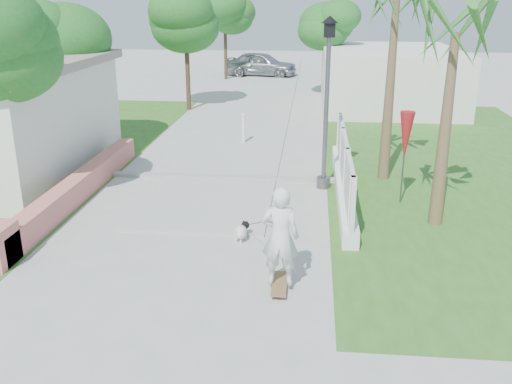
# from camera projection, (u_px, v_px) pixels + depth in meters

# --- Properties ---
(ground) EXTENTS (90.00, 90.00, 0.00)m
(ground) POSITION_uv_depth(u_px,v_px,m) (168.00, 278.00, 10.46)
(ground) COLOR #B7B7B2
(ground) RESTS_ON ground
(path_strip) EXTENTS (3.20, 36.00, 0.06)m
(path_strip) POSITION_uv_depth(u_px,v_px,m) (263.00, 95.00, 29.25)
(path_strip) COLOR #B7B7B2
(path_strip) RESTS_ON ground
(curb) EXTENTS (6.50, 0.25, 0.10)m
(curb) POSITION_uv_depth(u_px,v_px,m) (220.00, 177.00, 16.08)
(curb) COLOR #999993
(curb) RESTS_ON ground
(grass_left) EXTENTS (8.00, 20.00, 0.01)m
(grass_left) POSITION_uv_depth(u_px,v_px,m) (18.00, 154.00, 18.63)
(grass_left) COLOR #35611E
(grass_left) RESTS_ON ground
(grass_right) EXTENTS (8.00, 20.00, 0.01)m
(grass_right) POSITION_uv_depth(u_px,v_px,m) (457.00, 165.00, 17.33)
(grass_right) COLOR #35611E
(grass_right) RESTS_ON ground
(pink_wall) EXTENTS (0.45, 8.20, 0.80)m
(pink_wall) POSITION_uv_depth(u_px,v_px,m) (71.00, 193.00, 14.00)
(pink_wall) COLOR #CB6A68
(pink_wall) RESTS_ON ground
(lattice_fence) EXTENTS (0.35, 7.00, 1.50)m
(lattice_fence) POSITION_uv_depth(u_px,v_px,m) (344.00, 174.00, 14.67)
(lattice_fence) COLOR white
(lattice_fence) RESTS_ON ground
(building_right) EXTENTS (6.00, 8.00, 2.60)m
(building_right) POSITION_uv_depth(u_px,v_px,m) (388.00, 77.00, 26.40)
(building_right) COLOR silver
(building_right) RESTS_ON ground
(street_lamp) EXTENTS (0.44, 0.44, 4.44)m
(street_lamp) POSITION_uv_depth(u_px,v_px,m) (327.00, 98.00, 14.57)
(street_lamp) COLOR #59595E
(street_lamp) RESTS_ON ground
(bollard) EXTENTS (0.14, 0.14, 1.09)m
(bollard) POSITION_uv_depth(u_px,v_px,m) (243.00, 128.00, 19.65)
(bollard) COLOR white
(bollard) RESTS_ON ground
(patio_umbrella) EXTENTS (0.36, 0.36, 2.30)m
(patio_umbrella) POSITION_uv_depth(u_px,v_px,m) (406.00, 137.00, 13.69)
(patio_umbrella) COLOR #59595E
(patio_umbrella) RESTS_ON ground
(tree_left_mid) EXTENTS (3.20, 3.20, 4.85)m
(tree_left_mid) POSITION_uv_depth(u_px,v_px,m) (57.00, 43.00, 17.79)
(tree_left_mid) COLOR #4C3826
(tree_left_mid) RESTS_ON ground
(tree_path_left) EXTENTS (3.40, 3.40, 5.23)m
(tree_path_left) POSITION_uv_depth(u_px,v_px,m) (186.00, 22.00, 24.51)
(tree_path_left) COLOR #4C3826
(tree_path_left) RESTS_ON ground
(tree_path_right) EXTENTS (3.00, 3.00, 4.79)m
(tree_path_right) POSITION_uv_depth(u_px,v_px,m) (329.00, 26.00, 27.80)
(tree_path_right) COLOR #4C3826
(tree_path_right) RESTS_ON ground
(tree_path_far) EXTENTS (3.20, 3.20, 5.17)m
(tree_path_far) POSITION_uv_depth(u_px,v_px,m) (225.00, 14.00, 33.89)
(tree_path_far) COLOR #4C3826
(tree_path_far) RESTS_ON ground
(palm_far) EXTENTS (1.80, 1.80, 5.30)m
(palm_far) POSITION_uv_depth(u_px,v_px,m) (396.00, 13.00, 14.67)
(palm_far) COLOR brown
(palm_far) RESTS_ON ground
(palm_near) EXTENTS (1.80, 1.80, 4.70)m
(palm_near) POSITION_uv_depth(u_px,v_px,m) (455.00, 45.00, 11.67)
(palm_near) COLOR brown
(palm_near) RESTS_ON ground
(skateboarder) EXTENTS (1.27, 2.66, 1.90)m
(skateboarder) POSITION_uv_depth(u_px,v_px,m) (259.00, 227.00, 10.62)
(skateboarder) COLOR brown
(skateboarder) RESTS_ON ground
(dog) EXTENTS (0.40, 0.55, 0.40)m
(dog) POSITION_uv_depth(u_px,v_px,m) (241.00, 231.00, 11.99)
(dog) COLOR silver
(dog) RESTS_ON ground
(parked_car) EXTENTS (4.77, 2.70, 1.53)m
(parked_car) POSITION_uv_depth(u_px,v_px,m) (261.00, 64.00, 36.09)
(parked_car) COLOR #AEB0B6
(parked_car) RESTS_ON ground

